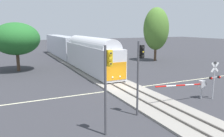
% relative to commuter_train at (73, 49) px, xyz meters
% --- Properties ---
extents(ground_plane, '(220.00, 220.00, 0.00)m').
position_rel_commuter_train_xyz_m(ground_plane, '(-0.00, -20.98, -2.79)').
color(ground_plane, '#333338').
extents(road_centre_stripe, '(44.00, 0.20, 0.01)m').
position_rel_commuter_train_xyz_m(road_centre_stripe, '(-0.00, -20.98, -2.78)').
color(road_centre_stripe, beige).
rests_on(road_centre_stripe, ground).
extents(railway_track, '(4.40, 80.00, 0.32)m').
position_rel_commuter_train_xyz_m(railway_track, '(-0.00, -20.98, -2.69)').
color(railway_track, gray).
rests_on(railway_track, ground).
extents(commuter_train, '(3.04, 40.96, 5.16)m').
position_rel_commuter_train_xyz_m(commuter_train, '(0.00, 0.00, 0.00)').
color(commuter_train, silver).
rests_on(commuter_train, railway_track).
extents(crossing_gate_near, '(6.09, 0.40, 1.89)m').
position_rel_commuter_train_xyz_m(crossing_gate_near, '(4.55, -27.17, -1.35)').
color(crossing_gate_near, '#B7B7BC').
rests_on(crossing_gate_near, ground).
extents(crossing_signal_mast, '(1.36, 0.44, 3.72)m').
position_rel_commuter_train_xyz_m(crossing_signal_mast, '(6.10, -27.82, -0.51)').
color(crossing_signal_mast, '#B2B2B7').
rests_on(crossing_signal_mast, ground).
extents(traffic_signal_median, '(0.53, 0.38, 5.86)m').
position_rel_commuter_train_xyz_m(traffic_signal_median, '(-2.58, -28.16, 1.13)').
color(traffic_signal_median, '#4C4C51').
rests_on(traffic_signal_median, ground).
extents(traffic_signal_near_left, '(0.53, 0.38, 5.82)m').
position_rel_commuter_train_xyz_m(traffic_signal_near_left, '(-6.15, -30.07, 1.10)').
color(traffic_signal_near_left, '#4C4C51').
rests_on(traffic_signal_near_left, ground).
extents(oak_behind_train, '(7.19, 7.19, 7.68)m').
position_rel_commuter_train_xyz_m(oak_behind_train, '(-10.25, -4.35, 2.34)').
color(oak_behind_train, '#4C3828').
rests_on(oak_behind_train, ground).
extents(maple_right_background, '(5.18, 5.18, 10.92)m').
position_rel_commuter_train_xyz_m(maple_right_background, '(16.27, -4.58, 3.80)').
color(maple_right_background, '#4C3828').
rests_on(maple_right_background, ground).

